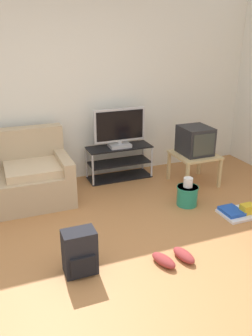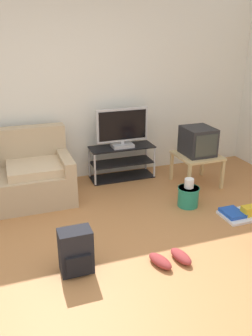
# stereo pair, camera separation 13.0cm
# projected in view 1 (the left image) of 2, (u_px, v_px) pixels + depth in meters

# --- Properties ---
(ground_plane) EXTENTS (9.00, 9.80, 0.02)m
(ground_plane) POSITION_uv_depth(u_px,v_px,m) (122.00, 276.00, 3.23)
(ground_plane) COLOR #B27542
(wall_back) EXTENTS (9.00, 0.10, 2.70)m
(wall_back) POSITION_uv_depth(u_px,v_px,m) (58.00, 88.00, 4.85)
(wall_back) COLOR silver
(wall_back) RESTS_ON ground_plane
(tv_stand) EXTENTS (0.95, 0.36, 0.49)m
(tv_stand) POSITION_uv_depth(u_px,v_px,m) (119.00, 162.00, 5.27)
(tv_stand) COLOR black
(tv_stand) RESTS_ON ground_plane
(flat_tv) EXTENTS (0.76, 0.22, 0.57)m
(flat_tv) POSITION_uv_depth(u_px,v_px,m) (120.00, 128.00, 5.05)
(flat_tv) COLOR #B2B2B7
(flat_tv) RESTS_ON tv_stand
(side_table) EXTENTS (0.59, 0.59, 0.45)m
(side_table) POSITION_uv_depth(u_px,v_px,m) (194.00, 158.00, 5.02)
(side_table) COLOR tan
(side_table) RESTS_ON ground_plane
(crt_tv) EXTENTS (0.40, 0.45, 0.39)m
(crt_tv) POSITION_uv_depth(u_px,v_px,m) (195.00, 140.00, 4.94)
(crt_tv) COLOR #232326
(crt_tv) RESTS_ON side_table
(backpack) EXTENTS (0.30, 0.27, 0.43)m
(backpack) POSITION_uv_depth(u_px,v_px,m) (80.00, 252.00, 3.19)
(backpack) COLOR black
(backpack) RESTS_ON ground_plane
(cleaning_bucket) EXTENTS (0.28, 0.28, 0.37)m
(cleaning_bucket) POSITION_uv_depth(u_px,v_px,m) (187.00, 194.00, 4.46)
(cleaning_bucket) COLOR #238466
(cleaning_bucket) RESTS_ON ground_plane
(sneakers_pair) EXTENTS (0.41, 0.31, 0.09)m
(sneakers_pair) POSITION_uv_depth(u_px,v_px,m) (174.00, 258.00, 3.40)
(sneakers_pair) COLOR #993333
(sneakers_pair) RESTS_ON ground_plane
(floor_tray) EXTENTS (0.45, 0.35, 0.14)m
(floor_tray) POSITION_uv_depth(u_px,v_px,m) (239.00, 212.00, 4.26)
(floor_tray) COLOR silver
(floor_tray) RESTS_ON ground_plane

